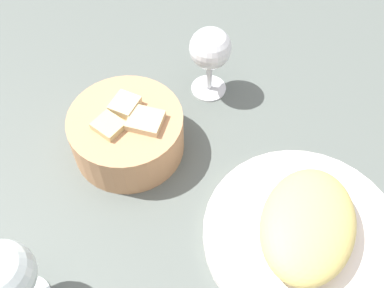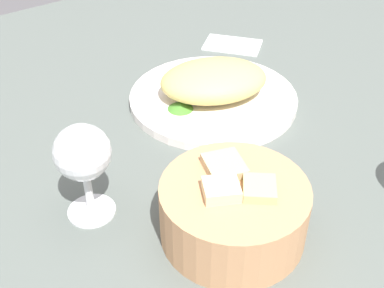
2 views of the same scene
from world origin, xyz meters
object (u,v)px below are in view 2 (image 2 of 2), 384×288
bread_basket (233,209)px  wine_glass_near (83,157)px  folded_napkin (233,44)px  plate (213,98)px

bread_basket → wine_glass_near: (11.69, -13.20, 4.84)cm
bread_basket → folded_napkin: bearing=-130.7°
wine_glass_near → folded_napkin: wine_glass_near is taller
plate → wine_glass_near: 31.31cm
wine_glass_near → plate: bearing=-158.8°
bread_basket → folded_napkin: bread_basket is taller
bread_basket → folded_napkin: size_ratio=1.55×
bread_basket → folded_napkin: 50.41cm
plate → folded_napkin: plate is taller
plate → wine_glass_near: wine_glass_near is taller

